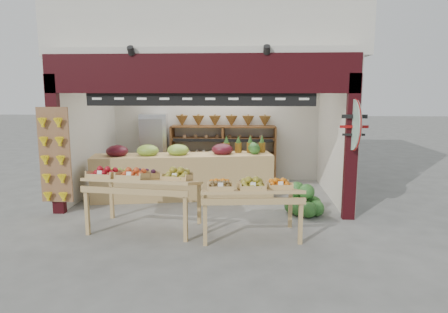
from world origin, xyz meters
TOP-DOWN VIEW (x-y plane):
  - ground at (0.00, 0.00)m, footprint 60.00×60.00m
  - shop_structure at (0.00, 1.61)m, footprint 6.36×5.12m
  - banana_board at (-2.73, -1.17)m, footprint 0.60×0.15m
  - gift_sign at (2.75, -1.15)m, footprint 0.04×0.93m
  - back_shelving at (0.23, 1.98)m, footprint 2.73×0.45m
  - refrigerator at (-1.56, 1.86)m, footprint 0.76×0.76m
  - cardboard_stack at (-1.42, 0.45)m, footprint 0.99×0.72m
  - mid_counter at (-0.54, 0.19)m, footprint 3.95×1.42m
  - display_table_left at (-0.96, -1.80)m, footprint 1.89×1.19m
  - display_table_right at (0.88, -2.04)m, footprint 1.67×1.04m
  - watermelon_pile at (1.97, -0.79)m, footprint 0.74×0.77m

SIDE VIEW (x-z plane):
  - ground at x=0.00m, z-range 0.00..0.00m
  - watermelon_pile at x=1.97m, z-range -0.07..0.51m
  - cardboard_stack at x=-1.42m, z-range -0.09..0.55m
  - mid_counter at x=-0.54m, z-range -0.07..1.13m
  - display_table_right at x=0.88m, z-range 0.28..1.29m
  - display_table_left at x=-0.96m, z-range 0.32..1.44m
  - refrigerator at x=-1.56m, z-range 0.00..1.76m
  - back_shelving at x=0.23m, z-range 0.25..1.97m
  - banana_board at x=-2.73m, z-range 0.22..2.02m
  - gift_sign at x=2.75m, z-range 1.29..2.21m
  - shop_structure at x=0.00m, z-range 1.22..6.62m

